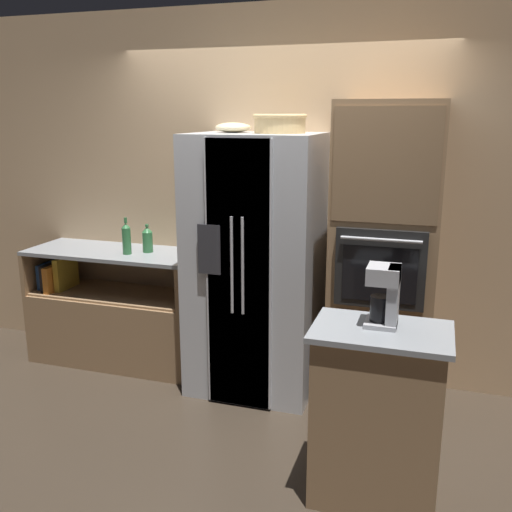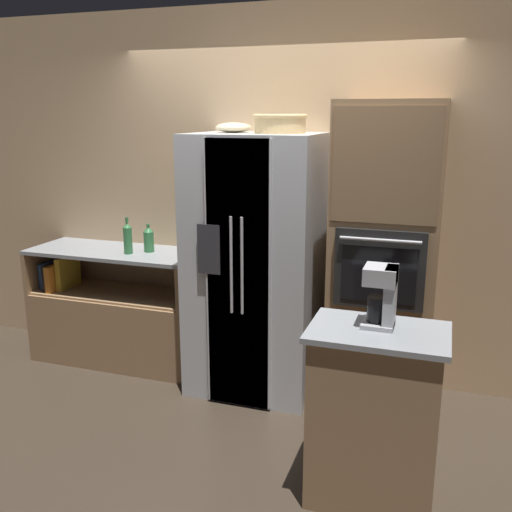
{
  "view_description": "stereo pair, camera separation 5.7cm",
  "coord_description": "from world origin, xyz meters",
  "px_view_note": "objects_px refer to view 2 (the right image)",
  "views": [
    {
      "loc": [
        1.16,
        -3.74,
        2.02
      ],
      "look_at": [
        -0.04,
        -0.01,
        1.04
      ],
      "focal_mm": 40.0,
      "sensor_mm": 36.0,
      "label": 1
    },
    {
      "loc": [
        1.21,
        -3.72,
        2.02
      ],
      "look_at": [
        -0.04,
        -0.01,
        1.04
      ],
      "focal_mm": 40.0,
      "sensor_mm": 36.0,
      "label": 2
    }
  ],
  "objects_px": {
    "wall_oven": "(385,259)",
    "bottle_tall": "(128,238)",
    "wicker_basket": "(280,123)",
    "refrigerator": "(255,265)",
    "bottle_short": "(149,239)",
    "coffee_maker": "(383,294)",
    "fruit_bowl": "(234,128)"
  },
  "relations": [
    {
      "from": "wall_oven",
      "to": "fruit_bowl",
      "type": "xyz_separation_m",
      "value": [
        -1.1,
        0.02,
        0.87
      ]
    },
    {
      "from": "bottle_tall",
      "to": "wicker_basket",
      "type": "bearing_deg",
      "value": 0.44
    },
    {
      "from": "bottle_tall",
      "to": "coffee_maker",
      "type": "distance_m",
      "value": 2.32
    },
    {
      "from": "wicker_basket",
      "to": "refrigerator",
      "type": "bearing_deg",
      "value": -171.28
    },
    {
      "from": "refrigerator",
      "to": "bottle_tall",
      "type": "xyz_separation_m",
      "value": [
        -1.06,
        0.02,
        0.13
      ]
    },
    {
      "from": "refrigerator",
      "to": "fruit_bowl",
      "type": "distance_m",
      "value": 1.0
    },
    {
      "from": "refrigerator",
      "to": "coffee_maker",
      "type": "relative_size",
      "value": 5.99
    },
    {
      "from": "refrigerator",
      "to": "bottle_tall",
      "type": "bearing_deg",
      "value": 179.11
    },
    {
      "from": "bottle_tall",
      "to": "coffee_maker",
      "type": "bearing_deg",
      "value": -26.04
    },
    {
      "from": "wall_oven",
      "to": "coffee_maker",
      "type": "height_order",
      "value": "wall_oven"
    },
    {
      "from": "fruit_bowl",
      "to": "wall_oven",
      "type": "bearing_deg",
      "value": -0.87
    },
    {
      "from": "wicker_basket",
      "to": "bottle_short",
      "type": "xyz_separation_m",
      "value": [
        -1.11,
        0.1,
        -0.91
      ]
    },
    {
      "from": "wicker_basket",
      "to": "coffee_maker",
      "type": "distance_m",
      "value": 1.57
    },
    {
      "from": "wall_oven",
      "to": "wicker_basket",
      "type": "xyz_separation_m",
      "value": [
        -0.75,
        -0.02,
        0.9
      ]
    },
    {
      "from": "bottle_tall",
      "to": "bottle_short",
      "type": "relative_size",
      "value": 1.29
    },
    {
      "from": "refrigerator",
      "to": "coffee_maker",
      "type": "distance_m",
      "value": 1.44
    },
    {
      "from": "bottle_tall",
      "to": "bottle_short",
      "type": "distance_m",
      "value": 0.17
    },
    {
      "from": "refrigerator",
      "to": "bottle_tall",
      "type": "relative_size",
      "value": 6.5
    },
    {
      "from": "wicker_basket",
      "to": "bottle_tall",
      "type": "distance_m",
      "value": 1.52
    },
    {
      "from": "bottle_short",
      "to": "coffee_maker",
      "type": "relative_size",
      "value": 0.71
    },
    {
      "from": "coffee_maker",
      "to": "bottle_tall",
      "type": "bearing_deg",
      "value": 153.96
    },
    {
      "from": "coffee_maker",
      "to": "wall_oven",
      "type": "bearing_deg",
      "value": 95.53
    },
    {
      "from": "fruit_bowl",
      "to": "bottle_short",
      "type": "distance_m",
      "value": 1.16
    },
    {
      "from": "refrigerator",
      "to": "wicker_basket",
      "type": "height_order",
      "value": "wicker_basket"
    },
    {
      "from": "refrigerator",
      "to": "bottle_short",
      "type": "bearing_deg",
      "value": 172.36
    },
    {
      "from": "wicker_basket",
      "to": "fruit_bowl",
      "type": "height_order",
      "value": "wicker_basket"
    },
    {
      "from": "wall_oven",
      "to": "fruit_bowl",
      "type": "bearing_deg",
      "value": 179.13
    },
    {
      "from": "bottle_tall",
      "to": "bottle_short",
      "type": "bearing_deg",
      "value": 41.59
    },
    {
      "from": "fruit_bowl",
      "to": "bottle_short",
      "type": "xyz_separation_m",
      "value": [
        -0.75,
        0.06,
        -0.87
      ]
    },
    {
      "from": "bottle_short",
      "to": "refrigerator",
      "type": "bearing_deg",
      "value": -7.64
    },
    {
      "from": "wall_oven",
      "to": "bottle_tall",
      "type": "bearing_deg",
      "value": -179.1
    },
    {
      "from": "wall_oven",
      "to": "refrigerator",
      "type": "bearing_deg",
      "value": -177.03
    }
  ]
}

